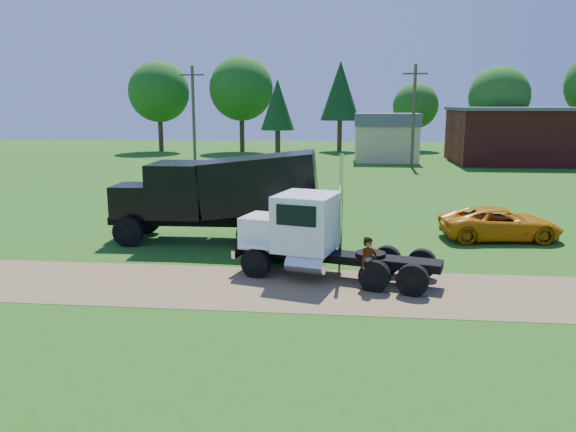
# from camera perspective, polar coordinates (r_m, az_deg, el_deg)

# --- Properties ---
(ground) EXTENTS (140.00, 140.00, 0.00)m
(ground) POSITION_cam_1_polar(r_m,az_deg,el_deg) (17.36, 5.20, -7.52)
(ground) COLOR #2A5813
(ground) RESTS_ON ground
(dirt_track) EXTENTS (120.00, 4.20, 0.01)m
(dirt_track) POSITION_cam_1_polar(r_m,az_deg,el_deg) (17.35, 5.20, -7.50)
(dirt_track) COLOR brown
(dirt_track) RESTS_ON ground
(white_semi_tractor) EXTENTS (6.82, 3.73, 4.03)m
(white_semi_tractor) POSITION_cam_1_polar(r_m,az_deg,el_deg) (18.49, 2.13, -1.87)
(white_semi_tractor) COLOR black
(white_semi_tractor) RESTS_ON ground
(black_dump_truck) EXTENTS (8.68, 2.83, 3.74)m
(black_dump_truck) POSITION_cam_1_polar(r_m,az_deg,el_deg) (23.08, -6.67, 2.44)
(black_dump_truck) COLOR black
(black_dump_truck) RESTS_ON ground
(orange_pickup) EXTENTS (5.11, 2.76, 1.36)m
(orange_pickup) POSITION_cam_1_polar(r_m,az_deg,el_deg) (25.09, 20.77, -0.72)
(orange_pickup) COLOR orange
(orange_pickup) RESTS_ON ground
(spectator_a) EXTENTS (0.72, 0.68, 1.65)m
(spectator_a) POSITION_cam_1_polar(r_m,az_deg,el_deg) (17.26, 8.17, -4.82)
(spectator_a) COLOR #999999
(spectator_a) RESTS_ON ground
(spectator_b) EXTENTS (0.98, 0.91, 1.62)m
(spectator_b) POSITION_cam_1_polar(r_m,az_deg,el_deg) (25.88, 1.52, 0.67)
(spectator_b) COLOR #999999
(spectator_b) RESTS_ON ground
(brick_building) EXTENTS (15.40, 10.40, 5.30)m
(brick_building) POSITION_cam_1_polar(r_m,az_deg,el_deg) (59.26, 23.70, 7.53)
(brick_building) COLOR maroon
(brick_building) RESTS_ON ground
(tan_shed) EXTENTS (6.20, 5.40, 4.70)m
(tan_shed) POSITION_cam_1_polar(r_m,az_deg,el_deg) (56.65, 9.95, 7.94)
(tan_shed) COLOR tan
(tan_shed) RESTS_ON ground
(utility_poles) EXTENTS (42.20, 0.28, 9.00)m
(utility_poles) POSITION_cam_1_polar(r_m,az_deg,el_deg) (51.77, 12.65, 10.07)
(utility_poles) COLOR #493A29
(utility_poles) RESTS_ON ground
(tree_row) EXTENTS (56.87, 14.70, 11.52)m
(tree_row) POSITION_cam_1_polar(r_m,az_deg,el_deg) (66.00, 8.31, 12.37)
(tree_row) COLOR #3B2C18
(tree_row) RESTS_ON ground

